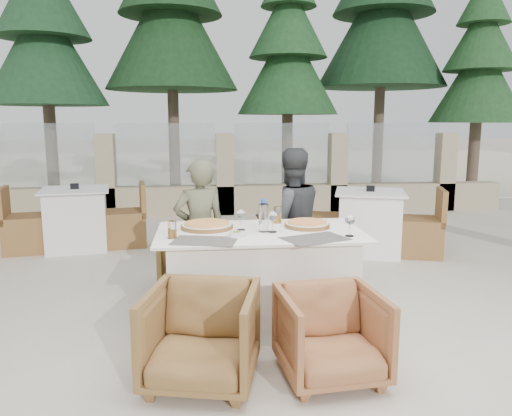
{
  "coord_description": "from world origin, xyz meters",
  "views": [
    {
      "loc": [
        -0.39,
        -3.83,
        1.62
      ],
      "look_at": [
        0.05,
        0.24,
        0.9
      ],
      "focal_mm": 35.0,
      "sensor_mm": 36.0,
      "label": 1
    }
  ],
  "objects": [
    {
      "name": "ground",
      "position": [
        0.0,
        0.0,
        0.0
      ],
      "size": [
        80.0,
        80.0,
        0.0
      ],
      "primitive_type": "plane",
      "color": "beige",
      "rests_on": "ground"
    },
    {
      "name": "sand_patch",
      "position": [
        0.0,
        14.0,
        0.01
      ],
      "size": [
        30.0,
        16.0,
        0.01
      ],
      "primitive_type": "cube",
      "color": "#F0E7C4",
      "rests_on": "ground"
    },
    {
      "name": "perimeter_wall_far",
      "position": [
        0.0,
        4.8,
        0.8
      ],
      "size": [
        10.0,
        0.34,
        1.6
      ],
      "primitive_type": null,
      "color": "tan",
      "rests_on": "ground"
    },
    {
      "name": "pine_far_left",
      "position": [
        -3.5,
        7.0,
        2.75
      ],
      "size": [
        2.42,
        2.42,
        5.5
      ],
      "primitive_type": "cone",
      "color": "#1D4424",
      "rests_on": "ground"
    },
    {
      "name": "pine_mid_left",
      "position": [
        -1.0,
        7.5,
        3.25
      ],
      "size": [
        2.86,
        2.86,
        6.5
      ],
      "primitive_type": "cone",
      "color": "#193B1B",
      "rests_on": "ground"
    },
    {
      "name": "pine_centre",
      "position": [
        1.5,
        7.2,
        2.5
      ],
      "size": [
        2.2,
        2.2,
        5.0
      ],
      "primitive_type": "cone",
      "color": "#214D24",
      "rests_on": "ground"
    },
    {
      "name": "pine_mid_right",
      "position": [
        3.8,
        7.8,
        3.4
      ],
      "size": [
        2.99,
        2.99,
        6.8
      ],
      "primitive_type": "cone",
      "color": "#17381D",
      "rests_on": "ground"
    },
    {
      "name": "pine_far_right",
      "position": [
        5.5,
        6.5,
        2.25
      ],
      "size": [
        1.98,
        1.98,
        4.5
      ],
      "primitive_type": "cone",
      "color": "#234E25",
      "rests_on": "ground"
    },
    {
      "name": "dining_table",
      "position": [
        0.05,
        -0.06,
        0.39
      ],
      "size": [
        1.6,
        0.9,
        0.77
      ],
      "primitive_type": null,
      "color": "white",
      "rests_on": "ground"
    },
    {
      "name": "placemat_near_left",
      "position": [
        -0.38,
        -0.34,
        0.77
      ],
      "size": [
        0.5,
        0.39,
        0.0
      ],
      "primitive_type": "cube",
      "rotation": [
        0.0,
        0.0,
        -0.22
      ],
      "color": "#5B554E",
      "rests_on": "dining_table"
    },
    {
      "name": "placemat_near_right",
      "position": [
        0.42,
        -0.36,
        0.77
      ],
      "size": [
        0.53,
        0.44,
        0.0
      ],
      "primitive_type": "cube",
      "rotation": [
        0.0,
        0.0,
        0.37
      ],
      "color": "#554F49",
      "rests_on": "dining_table"
    },
    {
      "name": "pizza_left",
      "position": [
        -0.36,
        0.09,
        0.8
      ],
      "size": [
        0.54,
        0.54,
        0.05
      ],
      "primitive_type": "cylinder",
      "rotation": [
        0.0,
        0.0,
        0.4
      ],
      "color": "#CB5A1B",
      "rests_on": "dining_table"
    },
    {
      "name": "pizza_right",
      "position": [
        0.45,
        0.05,
        0.79
      ],
      "size": [
        0.43,
        0.43,
        0.05
      ],
      "primitive_type": "cylinder",
      "rotation": [
        0.0,
        0.0,
        -0.21
      ],
      "color": "#E14B1E",
      "rests_on": "dining_table"
    },
    {
      "name": "water_bottle",
      "position": [
        0.08,
        -0.08,
        0.9
      ],
      "size": [
        0.09,
        0.09,
        0.26
      ],
      "primitive_type": "cylinder",
      "rotation": [
        0.0,
        0.0,
        0.24
      ],
      "color": "#A2C1D5",
      "rests_on": "dining_table"
    },
    {
      "name": "wine_glass_centre",
      "position": [
        -0.09,
        -0.01,
        0.86
      ],
      "size": [
        0.09,
        0.09,
        0.18
      ],
      "primitive_type": null,
      "rotation": [
        0.0,
        0.0,
        0.2
      ],
      "color": "silver",
      "rests_on": "dining_table"
    },
    {
      "name": "wine_glass_near",
      "position": [
        0.14,
        -0.11,
        0.86
      ],
      "size": [
        0.09,
        0.09,
        0.18
      ],
      "primitive_type": null,
      "rotation": [
        0.0,
        0.0,
        0.15
      ],
      "color": "white",
      "rests_on": "dining_table"
    },
    {
      "name": "wine_glass_corner",
      "position": [
        0.69,
        -0.31,
        0.86
      ],
      "size": [
        0.08,
        0.08,
        0.18
      ],
      "primitive_type": null,
      "rotation": [
        0.0,
        0.0,
        0.1
      ],
      "color": "white",
      "rests_on": "dining_table"
    },
    {
      "name": "beer_glass_left",
      "position": [
        -0.61,
        -0.23,
        0.83
      ],
      "size": [
        0.07,
        0.07,
        0.13
      ],
      "primitive_type": "cylinder",
      "rotation": [
        0.0,
        0.0,
        0.12
      ],
      "color": "orange",
      "rests_on": "dining_table"
    },
    {
      "name": "beer_glass_right",
      "position": [
        0.23,
        0.23,
        0.84
      ],
      "size": [
        0.09,
        0.09,
        0.14
      ],
      "primitive_type": "cylinder",
      "rotation": [
        0.0,
        0.0,
        -0.41
      ],
      "color": "orange",
      "rests_on": "dining_table"
    },
    {
      "name": "olive_dish",
      "position": [
        -0.14,
        -0.23,
        0.79
      ],
      "size": [
        0.11,
        0.11,
        0.04
      ],
      "primitive_type": null,
      "rotation": [
        0.0,
        0.0,
        -0.01
      ],
      "color": "silver",
      "rests_on": "dining_table"
    },
    {
      "name": "armchair_far_left",
      "position": [
        -0.44,
        0.74,
        0.31
      ],
      "size": [
        0.72,
        0.73,
        0.62
      ],
      "primitive_type": "imported",
      "rotation": [
        0.0,
        0.0,
        3.05
      ],
      "color": "brown",
      "rests_on": "ground"
    },
    {
      "name": "armchair_far_right",
      "position": [
        0.35,
        0.62,
        0.32
      ],
      "size": [
        0.7,
        0.72,
        0.64
      ],
      "primitive_type": "imported",
      "rotation": [
        0.0,
        0.0,
        3.17
      ],
      "color": "olive",
      "rests_on": "ground"
    },
    {
      "name": "armchair_near_left",
      "position": [
        -0.41,
        -0.92,
        0.31
      ],
      "size": [
        0.79,
        0.81,
        0.62
      ],
      "primitive_type": "imported",
      "rotation": [
        0.0,
        0.0,
        -0.22
      ],
      "color": "brown",
      "rests_on": "ground"
    },
    {
      "name": "armchair_near_right",
      "position": [
        0.4,
        -0.94,
        0.29
      ],
      "size": [
        0.67,
        0.69,
        0.58
      ],
      "primitive_type": "imported",
      "rotation": [
        0.0,
        0.0,
        0.09
      ],
      "color": "#9C6038",
      "rests_on": "ground"
    },
    {
      "name": "diner_left",
      "position": [
        -0.42,
        0.56,
        0.64
      ],
      "size": [
        0.52,
        0.4,
        1.29
      ],
      "primitive_type": "imported",
      "rotation": [
        0.0,
        0.0,
        3.36
      ],
      "color": "#5C5C43",
      "rests_on": "ground"
    },
    {
      "name": "diner_right",
      "position": [
        0.43,
        0.73,
        0.69
      ],
      "size": [
        0.75,
        0.63,
        1.37
      ],
      "primitive_type": "imported",
      "rotation": [
        0.0,
        0.0,
        3.31
      ],
      "color": "#3A3D3F",
      "rests_on": "ground"
    },
    {
      "name": "bg_table_a",
      "position": [
        -1.99,
        2.6,
        0.39
      ],
      "size": [
        1.75,
        1.08,
        0.77
      ],
      "primitive_type": null,
      "rotation": [
        0.0,
        0.0,
        0.17
      ],
      "color": "silver",
      "rests_on": "ground"
    },
    {
      "name": "bg_table_b",
      "position": [
        1.64,
        1.99,
        0.39
      ],
      "size": [
        1.81,
        1.27,
        0.77
      ],
      "primitive_type": null,
      "rotation": [
        0.0,
        0.0,
        -0.3
      ],
      "color": "white",
      "rests_on": "ground"
    }
  ]
}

